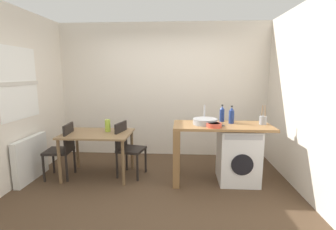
# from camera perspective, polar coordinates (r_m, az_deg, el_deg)

# --- Properties ---
(ground_plane) EXTENTS (5.46, 5.46, 0.00)m
(ground_plane) POSITION_cam_1_polar(r_m,az_deg,el_deg) (3.79, -3.33, -17.16)
(ground_plane) COLOR #4C3826
(wall_back) EXTENTS (4.60, 0.10, 2.70)m
(wall_back) POSITION_cam_1_polar(r_m,az_deg,el_deg) (5.13, -1.13, 5.68)
(wall_back) COLOR silver
(wall_back) RESTS_ON ground_plane
(wall_window_side) EXTENTS (0.12, 3.80, 2.70)m
(wall_window_side) POSITION_cam_1_polar(r_m,az_deg,el_deg) (4.24, -33.77, 3.23)
(wall_window_side) COLOR silver
(wall_window_side) RESTS_ON ground_plane
(wall_counter_side) EXTENTS (0.10, 3.80, 2.70)m
(wall_counter_side) POSITION_cam_1_polar(r_m,az_deg,el_deg) (3.79, 30.76, 2.88)
(wall_counter_side) COLOR silver
(wall_counter_side) RESTS_ON ground_plane
(radiator) EXTENTS (0.10, 0.80, 0.70)m
(radiator) POSITION_cam_1_polar(r_m,az_deg,el_deg) (4.60, -29.05, -8.76)
(radiator) COLOR white
(radiator) RESTS_ON ground_plane
(dining_table) EXTENTS (1.10, 0.76, 0.74)m
(dining_table) POSITION_cam_1_polar(r_m,az_deg,el_deg) (4.25, -15.96, -5.23)
(dining_table) COLOR olive
(dining_table) RESTS_ON ground_plane
(chair_person_seat) EXTENTS (0.43, 0.43, 0.90)m
(chair_person_seat) POSITION_cam_1_polar(r_m,az_deg,el_deg) (4.41, -23.03, -6.91)
(chair_person_seat) COLOR black
(chair_person_seat) RESTS_ON ground_plane
(chair_opposite) EXTENTS (0.48, 0.48, 0.90)m
(chair_opposite) POSITION_cam_1_polar(r_m,az_deg,el_deg) (4.21, -9.39, -7.02)
(chair_opposite) COLOR black
(chair_opposite) RESTS_ON ground_plane
(kitchen_counter) EXTENTS (1.50, 0.68, 0.92)m
(kitchen_counter) POSITION_cam_1_polar(r_m,az_deg,el_deg) (3.93, 9.24, -4.40)
(kitchen_counter) COLOR #9E7042
(kitchen_counter) RESTS_ON ground_plane
(washing_machine) EXTENTS (0.60, 0.61, 0.86)m
(washing_machine) POSITION_cam_1_polar(r_m,az_deg,el_deg) (4.10, 15.80, -8.90)
(washing_machine) COLOR white
(washing_machine) RESTS_ON ground_plane
(sink_basin) EXTENTS (0.38, 0.38, 0.09)m
(sink_basin) POSITION_cam_1_polar(r_m,az_deg,el_deg) (3.88, 8.56, -1.48)
(sink_basin) COLOR #9EA0A5
(sink_basin) RESTS_ON kitchen_counter
(tap) EXTENTS (0.02, 0.02, 0.28)m
(tap) POSITION_cam_1_polar(r_m,az_deg,el_deg) (4.04, 8.38, 0.34)
(tap) COLOR #B2B2B7
(tap) RESTS_ON kitchen_counter
(bottle_tall_green) EXTENTS (0.08, 0.08, 0.28)m
(bottle_tall_green) POSITION_cam_1_polar(r_m,az_deg,el_deg) (4.13, 12.34, 0.23)
(bottle_tall_green) COLOR navy
(bottle_tall_green) RESTS_ON kitchen_counter
(bottle_squat_brown) EXTENTS (0.08, 0.08, 0.28)m
(bottle_squat_brown) POSITION_cam_1_polar(r_m,az_deg,el_deg) (4.02, 14.43, -0.10)
(bottle_squat_brown) COLOR navy
(bottle_squat_brown) RESTS_ON kitchen_counter
(mixing_bowl) EXTENTS (0.22, 0.22, 0.06)m
(mixing_bowl) POSITION_cam_1_polar(r_m,az_deg,el_deg) (3.70, 10.56, -2.26)
(mixing_bowl) COLOR #D84C38
(mixing_bowl) RESTS_ON kitchen_counter
(utensil_crock) EXTENTS (0.11, 0.11, 0.30)m
(utensil_crock) POSITION_cam_1_polar(r_m,az_deg,el_deg) (4.10, 21.04, -1.08)
(utensil_crock) COLOR gray
(utensil_crock) RESTS_ON kitchen_counter
(vase) EXTENTS (0.09, 0.09, 0.20)m
(vase) POSITION_cam_1_polar(r_m,az_deg,el_deg) (4.25, -13.73, -2.38)
(vase) COLOR #A8C63D
(vase) RESTS_ON dining_table
(scissors) EXTENTS (0.15, 0.06, 0.01)m
(scissors) POSITION_cam_1_polar(r_m,az_deg,el_deg) (3.82, 11.86, -2.40)
(scissors) COLOR #B2B2B7
(scissors) RESTS_ON kitchen_counter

